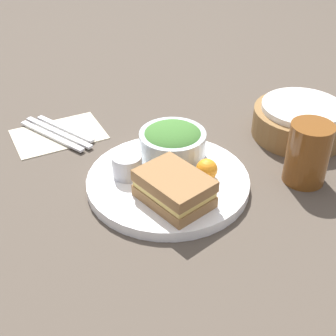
{
  "coord_description": "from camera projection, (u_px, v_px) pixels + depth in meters",
  "views": [
    {
      "loc": [
        0.58,
        -0.3,
        0.5
      ],
      "look_at": [
        0.0,
        0.0,
        0.04
      ],
      "focal_mm": 50.0,
      "sensor_mm": 36.0,
      "label": 1
    }
  ],
  "objects": [
    {
      "name": "drink_glass",
      "position": [
        308.0,
        153.0,
        0.81
      ],
      "size": [
        0.07,
        0.07,
        0.11
      ],
      "primitive_type": "cylinder",
      "color": "brown",
      "rests_on": "ground_plane"
    },
    {
      "name": "ground_plane",
      "position": [
        168.0,
        186.0,
        0.82
      ],
      "size": [
        4.0,
        4.0,
        0.0
      ],
      "primitive_type": "plane",
      "color": "#4C4238"
    },
    {
      "name": "spoon",
      "position": [
        65.0,
        129.0,
        0.97
      ],
      "size": [
        0.15,
        0.08,
        0.01
      ],
      "primitive_type": "cube",
      "rotation": [
        0.0,
        0.0,
        3.59
      ],
      "color": "silver",
      "rests_on": "napkin"
    },
    {
      "name": "plate",
      "position": [
        168.0,
        182.0,
        0.82
      ],
      "size": [
        0.28,
        0.28,
        0.02
      ],
      "primitive_type": "cylinder",
      "color": "white",
      "rests_on": "ground_plane"
    },
    {
      "name": "orange_wedge",
      "position": [
        207.0,
        169.0,
        0.8
      ],
      "size": [
        0.04,
        0.04,
        0.04
      ],
      "primitive_type": "sphere",
      "color": "orange",
      "rests_on": "plate"
    },
    {
      "name": "napkin",
      "position": [
        59.0,
        134.0,
        0.96
      ],
      "size": [
        0.12,
        0.18,
        0.0
      ],
      "primitive_type": "cube",
      "color": "beige",
      "rests_on": "ground_plane"
    },
    {
      "name": "knife",
      "position": [
        58.0,
        132.0,
        0.96
      ],
      "size": [
        0.18,
        0.09,
        0.01
      ],
      "primitive_type": "cube",
      "rotation": [
        0.0,
        0.0,
        3.59
      ],
      "color": "silver",
      "rests_on": "napkin"
    },
    {
      "name": "bread_basket",
      "position": [
        300.0,
        121.0,
        0.95
      ],
      "size": [
        0.19,
        0.19,
        0.07
      ],
      "color": "olive",
      "rests_on": "ground_plane"
    },
    {
      "name": "fork",
      "position": [
        51.0,
        136.0,
        0.95
      ],
      "size": [
        0.17,
        0.09,
        0.01
      ],
      "primitive_type": "cube",
      "rotation": [
        0.0,
        0.0,
        3.59
      ],
      "color": "silver",
      "rests_on": "napkin"
    },
    {
      "name": "dressing_cup",
      "position": [
        127.0,
        166.0,
        0.81
      ],
      "size": [
        0.05,
        0.05,
        0.04
      ],
      "primitive_type": "cylinder",
      "color": "#B7B7BC",
      "rests_on": "plate"
    },
    {
      "name": "salad_bowl",
      "position": [
        173.0,
        142.0,
        0.85
      ],
      "size": [
        0.12,
        0.12,
        0.06
      ],
      "color": "silver",
      "rests_on": "plate"
    },
    {
      "name": "sandwich",
      "position": [
        174.0,
        188.0,
        0.74
      ],
      "size": [
        0.13,
        0.11,
        0.05
      ],
      "color": "olive",
      "rests_on": "plate"
    }
  ]
}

